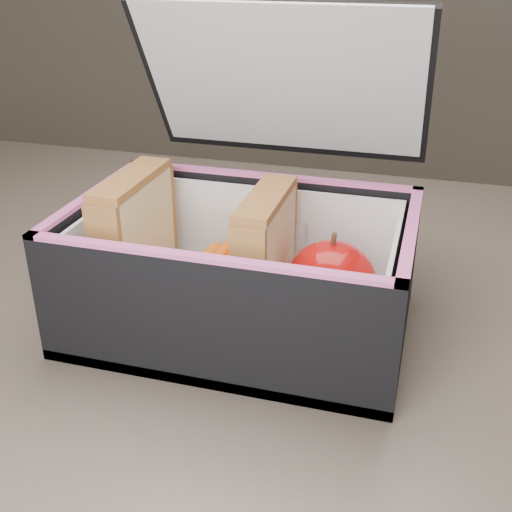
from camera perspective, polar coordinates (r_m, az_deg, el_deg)
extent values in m
cube|color=brown|center=(0.62, -2.89, -4.94)|extent=(1.20, 0.80, 0.03)
cube|color=#382D26|center=(1.32, -20.79, -7.53)|extent=(0.05, 0.05, 0.72)
cube|color=black|center=(0.63, 2.44, 15.01)|extent=(0.27, 0.10, 0.16)
cube|color=#D9C085|center=(0.57, -11.40, 1.42)|extent=(0.01, 0.10, 0.11)
cube|color=#D46268|center=(0.57, -10.58, 0.93)|extent=(0.01, 0.10, 0.10)
cube|color=#D9C085|center=(0.57, -9.81, 1.22)|extent=(0.01, 0.10, 0.11)
cube|color=#935731|center=(0.55, -11.10, 6.70)|extent=(0.03, 0.10, 0.01)
cube|color=#D9C085|center=(0.53, -0.03, -0.25)|extent=(0.01, 0.10, 0.10)
cube|color=#D46268|center=(0.53, 0.84, -0.76)|extent=(0.01, 0.09, 0.10)
cube|color=#D9C085|center=(0.53, 1.72, -0.48)|extent=(0.01, 0.10, 0.10)
cube|color=#935731|center=(0.51, 0.88, 5.11)|extent=(0.03, 0.10, 0.01)
cylinder|color=#FD4D09|center=(0.59, -2.41, -2.49)|extent=(0.02, 0.09, 0.01)
cylinder|color=#FD4D09|center=(0.54, -4.61, -3.89)|extent=(0.03, 0.09, 0.01)
cylinder|color=#FD4D09|center=(0.57, -5.53, -1.04)|extent=(0.02, 0.09, 0.01)
cylinder|color=#FD4D09|center=(0.54, -4.33, -5.55)|extent=(0.02, 0.09, 0.01)
cylinder|color=#FD4D09|center=(0.57, -3.26, -2.47)|extent=(0.01, 0.09, 0.01)
cylinder|color=#FD4D09|center=(0.57, -4.03, -0.95)|extent=(0.01, 0.09, 0.01)
cylinder|color=#FD4D09|center=(0.57, -6.06, -3.75)|extent=(0.03, 0.09, 0.01)
cylinder|color=#FD4D09|center=(0.53, -4.53, -4.72)|extent=(0.03, 0.09, 0.01)
cylinder|color=#FD4D09|center=(0.57, -2.63, -0.90)|extent=(0.01, 0.09, 0.01)
cylinder|color=#FD4D09|center=(0.60, -4.46, -2.04)|extent=(0.02, 0.09, 0.01)
cube|color=white|center=(0.55, 6.19, -5.40)|extent=(0.10, 0.10, 0.01)
ellipsoid|color=#990B0A|center=(0.53, 6.70, -2.26)|extent=(0.10, 0.10, 0.07)
cylinder|color=#462D19|center=(0.51, 6.92, 1.47)|extent=(0.01, 0.01, 0.01)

